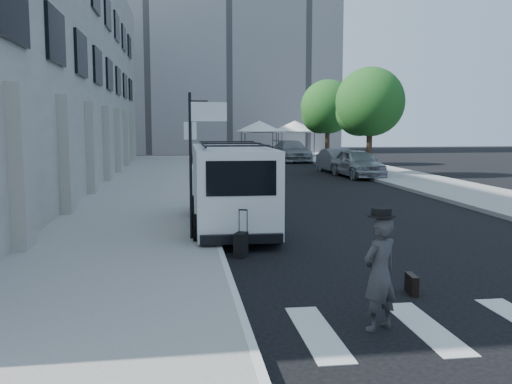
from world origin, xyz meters
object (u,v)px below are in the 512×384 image
object	(u,v)px
cargo_van	(231,187)
parked_car_b	(339,161)
parked_car_a	(357,163)
suitcase	(241,245)
briefcase	(412,284)
businessman	(380,274)
parked_car_c	(291,151)

from	to	relation	value
cargo_van	parked_car_b	xyz separation A→B (m)	(8.06, 17.41, -0.47)
parked_car_a	parked_car_b	bearing A→B (deg)	90.03
suitcase	parked_car_a	world-z (taller)	parked_car_a
briefcase	parked_car_a	distance (m)	21.76
cargo_van	parked_car_b	world-z (taller)	cargo_van
businessman	parked_car_c	world-z (taller)	parked_car_c
suitcase	parked_car_a	size ratio (longest dim) A/B	0.22
suitcase	cargo_van	size ratio (longest dim) A/B	0.17
cargo_van	businessman	bearing A→B (deg)	-79.95
cargo_van	parked_car_a	bearing A→B (deg)	60.76
parked_car_b	businessman	bearing A→B (deg)	-108.94
cargo_van	parked_car_a	xyz separation A→B (m)	(8.27, 14.49, -0.40)
cargo_van	parked_car_b	size ratio (longest dim) A/B	1.41
parked_car_a	parked_car_b	distance (m)	2.93
briefcase	parked_car_c	distance (m)	35.03
parked_car_a	parked_car_c	size ratio (longest dim) A/B	0.82
businessman	briefcase	bearing A→B (deg)	-153.68
parked_car_b	parked_car_c	xyz separation A→B (m)	(-0.72, 10.79, 0.10)
briefcase	parked_car_c	xyz separation A→B (m)	(4.81, 34.69, 0.65)
businessman	parked_car_a	world-z (taller)	businessman
businessman	cargo_van	world-z (taller)	cargo_van
briefcase	suitcase	bearing A→B (deg)	134.96
briefcase	parked_car_c	bearing A→B (deg)	87.26
suitcase	parked_car_c	world-z (taller)	parked_car_c
businessman	parked_car_b	size ratio (longest dim) A/B	0.38
businessman	suitcase	xyz separation A→B (m)	(-1.45, 4.71, -0.54)
suitcase	parked_car_b	world-z (taller)	parked_car_b
suitcase	briefcase	bearing A→B (deg)	-26.43
cargo_van	briefcase	bearing A→B (deg)	-68.30
parked_car_a	parked_car_b	xyz separation A→B (m)	(-0.21, 2.92, -0.07)
briefcase	businessman	bearing A→B (deg)	-121.16
parked_car_b	parked_car_c	distance (m)	10.81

